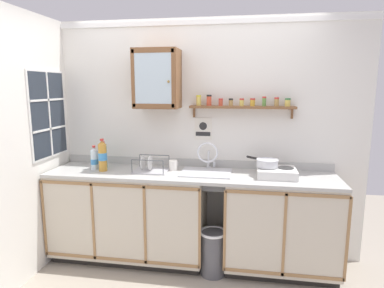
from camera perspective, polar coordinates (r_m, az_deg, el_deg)
The scene contains 20 objects.
floor at distance 3.32m, azimuth -1.49°, elevation -22.76°, with size 5.88×5.88×0.00m, color #9E9384.
back_wall at distance 3.49m, azimuth 0.47°, elevation 0.94°, with size 3.48×0.07×2.48m.
side_wall_left at distance 3.22m, azimuth -29.24°, elevation -1.28°, with size 0.05×3.44×2.48m, color silver.
lower_cabinet_run at distance 3.56m, azimuth -10.81°, elevation -12.12°, with size 1.59×0.59×0.92m.
lower_cabinet_run_right at distance 3.38m, azimuth 15.19°, elevation -13.53°, with size 1.07×0.59×0.92m.
countertop at distance 3.25m, azimuth -0.41°, elevation -5.32°, with size 2.84×0.61×0.03m, color #B2B2AD.
backsplash at distance 3.50m, azimuth 0.37°, elevation -3.25°, with size 2.84×0.02×0.08m, color #B2B2AD.
sink at distance 3.27m, azimuth 2.50°, elevation -5.24°, with size 0.49×0.42×0.43m.
hot_plate_stove at distance 3.20m, azimuth 14.48°, elevation -4.81°, with size 0.36×0.32×0.09m.
saucepan at distance 3.20m, azimuth 12.91°, elevation -3.17°, with size 0.30×0.27×0.08m.
bottle_water_clear_0 at distance 3.50m, azimuth -16.62°, elevation -2.52°, with size 0.08×0.08×0.25m.
bottle_juice_amber_1 at distance 3.41m, azimuth -15.30°, elevation -2.01°, with size 0.09×0.09×0.33m.
bottle_soda_green_2 at distance 3.56m, azimuth -15.07°, elevation -2.03°, with size 0.07×0.07×0.28m.
dish_rack at distance 3.33m, azimuth -7.30°, elevation -4.24°, with size 0.34×0.27×0.16m.
mug at distance 3.35m, azimuth -3.25°, elevation -3.69°, with size 0.09×0.12×0.10m.
wall_cabinet at distance 3.34m, azimuth -6.08°, elevation 11.20°, with size 0.44×0.33×0.58m.
spice_shelf at distance 3.31m, azimuth 8.57°, elevation 6.63°, with size 1.05×0.14×0.23m.
warning_sign at distance 3.43m, azimuth 1.94°, elevation 2.63°, with size 0.18×0.01×0.23m.
window at distance 3.61m, azimuth -23.75°, elevation 4.73°, with size 0.03×0.60×0.88m.
trash_bin at distance 3.32m, azimuth 3.67°, elevation -18.22°, with size 0.27×0.27×0.44m.
Camera 1 is at (0.53, -2.74, 1.80)m, focal length 30.65 mm.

